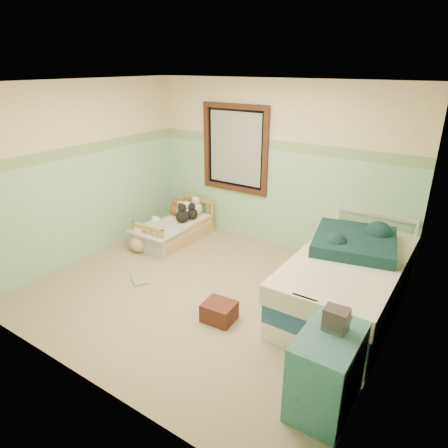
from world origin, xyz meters
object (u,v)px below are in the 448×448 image
Objects in this scene: toddler_bed_frame at (176,234)px; plush_floor_tan at (139,244)px; plush_floor_cream at (157,231)px; dresser at (327,371)px; red_pillow at (219,312)px; twin_bed_frame at (345,299)px; floor_book at (140,280)px.

toddler_bed_frame is 0.69m from plush_floor_tan.
plush_floor_tan is (0.13, -0.53, 0.00)m from plush_floor_cream.
red_pillow is at bearing 160.50° from dresser.
toddler_bed_frame is 2.33m from red_pillow.
red_pillow is (-1.09, -1.03, -0.00)m from twin_bed_frame.
red_pillow is at bearing -136.66° from twin_bed_frame.
twin_bed_frame is at bearing -7.73° from toddler_bed_frame.
twin_bed_frame is 1.58m from dresser.
red_pillow is at bearing 26.85° from floor_book.
twin_bed_frame reaches higher than red_pillow.
red_pillow is (2.00, -0.76, -0.02)m from plush_floor_tan.
toddler_bed_frame is 0.32m from plush_floor_cream.
dresser reaches higher than plush_floor_tan.
plush_floor_tan is 0.37× the size of dresser.
plush_floor_tan is 0.99× the size of floor_book.
dresser is at bearing -20.27° from plush_floor_tan.
plush_floor_tan is at bearing -103.28° from toddler_bed_frame.
plush_floor_cream is 1.40m from floor_book.
toddler_bed_frame is at bearing 25.60° from plush_floor_cream.
floor_book is (-2.77, 0.63, -0.34)m from dresser.
red_pillow is (1.84, -1.43, 0.02)m from toddler_bed_frame.
plush_floor_cream is 0.36× the size of dresser.
floor_book is at bearing -159.84° from twin_bed_frame.
twin_bed_frame is at bearing 4.95° from plush_floor_tan.
red_pillow is at bearing -20.80° from plush_floor_tan.
plush_floor_cream is 2.49m from red_pillow.
toddler_bed_frame is 1.83× the size of dresser.
twin_bed_frame is at bearing 43.34° from red_pillow.
plush_floor_cream is 3.23m from twin_bed_frame.
twin_bed_frame is (3.09, 0.27, -0.02)m from plush_floor_tan.
plush_floor_tan is 0.12× the size of twin_bed_frame.
plush_floor_cream is 0.54m from plush_floor_tan.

